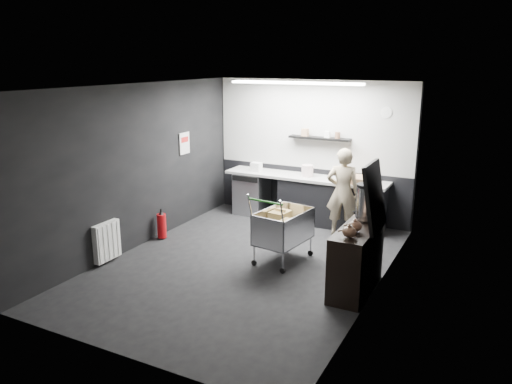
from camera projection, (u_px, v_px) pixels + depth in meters
The scene contains 22 objects.
floor at pixel (245, 265), 7.70m from camera, with size 5.50×5.50×0.00m, color black.
ceiling at pixel (244, 86), 7.00m from camera, with size 5.50×5.50×0.00m, color silver.
wall_back at pixel (312, 150), 9.71m from camera, with size 5.50×5.50×0.00m, color black.
wall_front at pixel (114, 237), 4.98m from camera, with size 5.50×5.50×0.00m, color black.
wall_left at pixel (138, 167), 8.23m from camera, with size 5.50×5.50×0.00m, color black.
wall_right at pixel (380, 196), 6.46m from camera, with size 5.50×5.50×0.00m, color black.
kitchen_wall_panel at pixel (312, 125), 9.56m from camera, with size 3.95×0.02×1.70m, color #BABAB5.
dado_panel at pixel (310, 193), 9.91m from camera, with size 3.95×0.02×1.00m, color black.
floating_shelf at pixel (320, 138), 9.44m from camera, with size 1.20×0.22×0.04m, color black.
wall_clock at pixel (386, 112), 8.86m from camera, with size 0.20×0.20×0.03m, color white.
poster at pixel (184, 143), 9.28m from camera, with size 0.02×0.30×0.40m, color silver.
poster_red_band at pixel (184, 140), 9.26m from camera, with size 0.01×0.22×0.10m, color red.
radiator at pixel (107, 241), 7.69m from camera, with size 0.10×0.50×0.60m, color white.
ceiling_strip at pixel (295, 83), 8.59m from camera, with size 2.40×0.20×0.04m, color white.
prep_counter at pixel (311, 199), 9.60m from camera, with size 3.20×0.61×0.90m.
person at pixel (343, 192), 8.79m from camera, with size 0.58×0.38×1.59m, color beige.
shopping_cart at pixel (283, 229), 7.72m from camera, with size 0.72×1.07×1.10m.
sideboard at pixel (358, 251), 6.71m from camera, with size 0.51×1.19×1.79m.
fire_extinguisher at pixel (162, 225), 8.74m from camera, with size 0.16×0.16×0.52m.
cardboard_box at pixel (357, 179), 9.03m from camera, with size 0.57×0.43×0.11m, color #977250.
pink_tub at pixel (307, 171), 9.49m from camera, with size 0.22×0.22×0.22m, color silver.
white_container at pixel (256, 167), 9.93m from camera, with size 0.20×0.15×0.18m, color white.
Camera 1 is at (3.41, -6.28, 3.07)m, focal length 35.00 mm.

